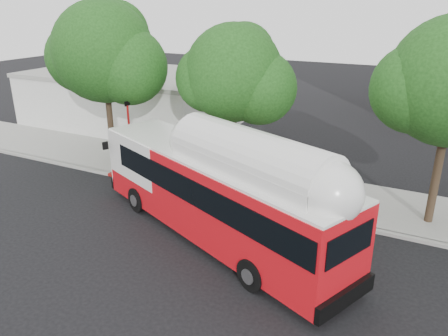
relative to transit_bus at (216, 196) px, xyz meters
The scene contains 9 objects.
ground 2.20m from the transit_bus, 159.37° to the right, with size 120.00×120.00×0.00m, color black.
sidewalk 6.50m from the transit_bus, 98.52° to the left, with size 60.00×5.00×0.15m, color gray.
curb_strip 4.13m from the transit_bus, 104.54° to the left, with size 60.00×0.30×0.15m, color gray.
red_curb_segment 5.62m from the transit_bus, 137.82° to the left, with size 10.00×0.32×0.16m, color maroon.
street_tree_left 11.75m from the transit_bus, 151.12° to the left, with size 6.67×5.80×9.74m.
street_tree_mid 7.10m from the transit_bus, 104.85° to the left, with size 5.75×5.00×8.62m.
low_commercial_bldg 20.23m from the transit_bus, 137.54° to the left, with size 16.20×10.20×4.25m.
transit_bus is the anchor object (origin of this frame).
signal_pole 8.75m from the transit_bus, 151.64° to the left, with size 0.12×0.42×4.39m.
Camera 1 is at (8.68, -14.25, 9.51)m, focal length 35.00 mm.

